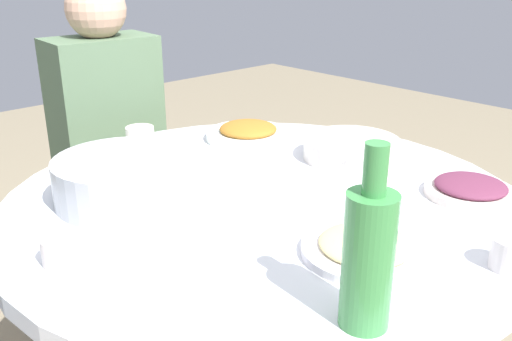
{
  "coord_description": "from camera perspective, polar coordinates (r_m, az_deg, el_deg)",
  "views": [
    {
      "loc": [
        -0.82,
        -0.84,
        1.27
      ],
      "look_at": [
        0.03,
        0.05,
        0.79
      ],
      "focal_mm": 39.43,
      "sensor_mm": 36.0,
      "label": 1
    }
  ],
  "objects": [
    {
      "name": "diner_left",
      "position": [
        1.96,
        -14.94,
        5.35
      ],
      "size": [
        0.35,
        0.36,
        0.76
      ],
      "color": "#2D333D",
      "rests_on": "stool_for_diner_left"
    },
    {
      "name": "tea_cup_side",
      "position": [
        1.06,
        -18.92,
        -7.63
      ],
      "size": [
        0.08,
        0.08,
        0.05
      ],
      "primitive_type": "cylinder",
      "color": "silver",
      "rests_on": "round_dining_table"
    },
    {
      "name": "dish_stirfry",
      "position": [
        1.67,
        -0.81,
        3.89
      ],
      "size": [
        0.25,
        0.25,
        0.05
      ],
      "color": "white",
      "rests_on": "round_dining_table"
    },
    {
      "name": "stool_for_diner_left",
      "position": [
        2.16,
        -13.59,
        -8.41
      ],
      "size": [
        0.37,
        0.37,
        0.43
      ],
      "primitive_type": "cylinder",
      "color": "brown",
      "rests_on": "ground"
    },
    {
      "name": "tea_cup_near",
      "position": [
        1.08,
        24.39,
        -7.71
      ],
      "size": [
        0.07,
        0.07,
        0.06
      ],
      "primitive_type": "cylinder",
      "color": "silver",
      "rests_on": "round_dining_table"
    },
    {
      "name": "rice_bowl",
      "position": [
        1.28,
        -13.19,
        -0.74
      ],
      "size": [
        0.31,
        0.31,
        0.11
      ],
      "color": "#B2B5BA",
      "rests_on": "round_dining_table"
    },
    {
      "name": "green_bottle",
      "position": [
        0.82,
        11.33,
        -8.5
      ],
      "size": [
        0.08,
        0.08,
        0.28
      ],
      "color": "#3E8C47",
      "rests_on": "round_dining_table"
    },
    {
      "name": "tea_cup_far",
      "position": [
        1.64,
        -11.67,
        3.41
      ],
      "size": [
        0.08,
        0.08,
        0.06
      ],
      "primitive_type": "cylinder",
      "color": "silver",
      "rests_on": "round_dining_table"
    },
    {
      "name": "soup_bowl",
      "position": [
        1.52,
        9.66,
        2.15
      ],
      "size": [
        0.26,
        0.26,
        0.06
      ],
      "color": "silver",
      "rests_on": "round_dining_table"
    },
    {
      "name": "dish_eggplant",
      "position": [
        1.37,
        20.92,
        -1.72
      ],
      "size": [
        0.2,
        0.2,
        0.04
      ],
      "color": "silver",
      "rests_on": "round_dining_table"
    },
    {
      "name": "round_dining_table",
      "position": [
        1.35,
        0.77,
        -8.76
      ],
      "size": [
        1.18,
        1.18,
        0.75
      ],
      "color": "#99999E",
      "rests_on": "ground"
    },
    {
      "name": "dish_noodles",
      "position": [
        1.05,
        11.0,
        -7.68
      ],
      "size": [
        0.23,
        0.23,
        0.04
      ],
      "color": "white",
      "rests_on": "round_dining_table"
    }
  ]
}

